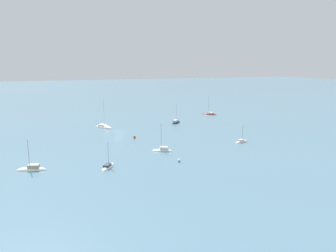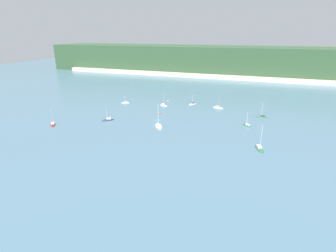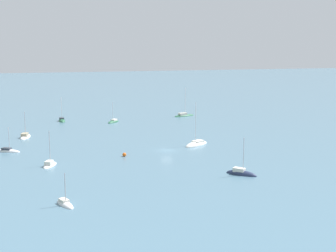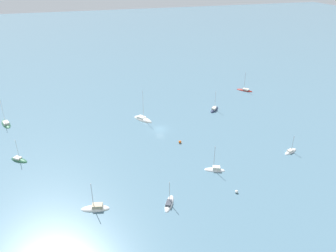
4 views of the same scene
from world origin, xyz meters
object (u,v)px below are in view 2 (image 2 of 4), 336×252
(sailboat_3, at_px, (247,126))
(sailboat_6, at_px, (259,149))
(sailboat_7, at_px, (125,103))
(sailboat_5, at_px, (159,126))
(sailboat_0, at_px, (164,105))
(sailboat_9, at_px, (218,108))
(sailboat_4, at_px, (108,120))
(sailboat_8, at_px, (193,104))
(sailboat_2, at_px, (262,117))
(mooring_buoy_1, at_px, (168,101))
(sailboat_1, at_px, (53,125))
(mooring_buoy_0, at_px, (160,113))

(sailboat_3, relative_size, sailboat_6, 0.70)
(sailboat_7, bearing_deg, sailboat_5, 115.46)
(sailboat_6, bearing_deg, sailboat_0, -147.32)
(sailboat_9, bearing_deg, sailboat_4, -125.16)
(sailboat_8, bearing_deg, sailboat_6, 66.06)
(sailboat_5, distance_m, sailboat_8, 45.22)
(sailboat_2, height_order, mooring_buoy_1, sailboat_2)
(sailboat_6, distance_m, sailboat_9, 57.49)
(sailboat_6, relative_size, sailboat_9, 1.35)
(sailboat_9, relative_size, mooring_buoy_1, 10.22)
(sailboat_0, height_order, sailboat_3, sailboat_0)
(sailboat_5, relative_size, mooring_buoy_1, 15.67)
(sailboat_1, relative_size, sailboat_9, 1.13)
(sailboat_6, bearing_deg, sailboat_8, -161.69)
(sailboat_4, bearing_deg, sailboat_6, 126.29)
(sailboat_8, bearing_deg, sailboat_3, 78.84)
(sailboat_8, xyz_separation_m, sailboat_9, (16.20, -3.18, 0.04))
(sailboat_4, xyz_separation_m, sailboat_9, (47.75, 42.17, 0.01))
(sailboat_3, bearing_deg, mooring_buoy_1, 9.89)
(sailboat_5, bearing_deg, sailboat_2, -89.41)
(sailboat_4, height_order, sailboat_5, sailboat_5)
(sailboat_3, xyz_separation_m, mooring_buoy_0, (-45.85, 3.89, 0.34))
(sailboat_5, height_order, sailboat_8, sailboat_5)
(sailboat_6, bearing_deg, sailboat_9, -172.84)
(sailboat_4, bearing_deg, sailboat_0, -160.06)
(sailboat_4, relative_size, sailboat_7, 1.41)
(sailboat_1, distance_m, sailboat_8, 79.82)
(sailboat_0, height_order, sailboat_2, sailboat_2)
(mooring_buoy_1, bearing_deg, sailboat_5, -74.97)
(sailboat_1, distance_m, sailboat_3, 92.09)
(sailboat_6, bearing_deg, sailboat_3, 175.86)
(mooring_buoy_1, bearing_deg, sailboat_4, -107.98)
(sailboat_4, bearing_deg, sailboat_2, 157.67)
(sailboat_6, bearing_deg, sailboat_4, -115.95)
(sailboat_3, bearing_deg, sailboat_7, 27.12)
(sailboat_9, bearing_deg, sailboat_8, -177.70)
(sailboat_3, distance_m, mooring_buoy_0, 46.02)
(sailboat_2, height_order, mooring_buoy_0, sailboat_2)
(sailboat_0, xyz_separation_m, sailboat_2, (56.18, -4.27, -0.05))
(sailboat_6, distance_m, sailboat_8, 68.61)
(sailboat_6, bearing_deg, mooring_buoy_1, -152.53)
(sailboat_3, xyz_separation_m, sailboat_9, (-18.28, 26.39, 0.04))
(sailboat_1, bearing_deg, mooring_buoy_1, 106.51)
(sailboat_0, relative_size, mooring_buoy_1, 10.41)
(sailboat_1, xyz_separation_m, sailboat_7, (11.92, 48.79, -0.04))
(mooring_buoy_0, xyz_separation_m, mooring_buoy_1, (-5.19, 26.55, -0.05))
(sailboat_1, relative_size, sailboat_7, 1.49)
(sailboat_0, xyz_separation_m, sailboat_1, (-36.83, -50.92, -0.04))
(sailboat_7, bearing_deg, mooring_buoy_1, -174.37)
(sailboat_1, relative_size, mooring_buoy_0, 10.08)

